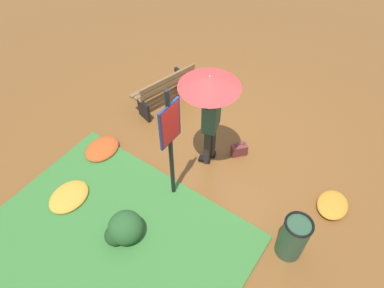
{
  "coord_description": "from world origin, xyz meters",
  "views": [
    {
      "loc": [
        3.76,
        2.13,
        5.12
      ],
      "look_at": [
        0.64,
        -0.05,
        0.85
      ],
      "focal_mm": 32.52,
      "sensor_mm": 36.0,
      "label": 1
    }
  ],
  "objects_px": {
    "info_sign_post": "(170,137)",
    "park_bench": "(164,88)",
    "handbag": "(239,150)",
    "person_with_umbrella": "(210,99)",
    "trash_bin": "(293,238)"
  },
  "relations": [
    {
      "from": "handbag",
      "to": "trash_bin",
      "type": "height_order",
      "value": "trash_bin"
    },
    {
      "from": "info_sign_post",
      "to": "handbag",
      "type": "height_order",
      "value": "info_sign_post"
    },
    {
      "from": "person_with_umbrella",
      "to": "info_sign_post",
      "type": "bearing_deg",
      "value": -5.73
    },
    {
      "from": "info_sign_post",
      "to": "park_bench",
      "type": "height_order",
      "value": "info_sign_post"
    },
    {
      "from": "handbag",
      "to": "park_bench",
      "type": "height_order",
      "value": "park_bench"
    },
    {
      "from": "info_sign_post",
      "to": "person_with_umbrella",
      "type": "bearing_deg",
      "value": 174.27
    },
    {
      "from": "info_sign_post",
      "to": "trash_bin",
      "type": "distance_m",
      "value": 2.32
    },
    {
      "from": "handbag",
      "to": "trash_bin",
      "type": "distance_m",
      "value": 2.05
    },
    {
      "from": "handbag",
      "to": "trash_bin",
      "type": "bearing_deg",
      "value": 51.67
    },
    {
      "from": "handbag",
      "to": "park_bench",
      "type": "distance_m",
      "value": 2.13
    },
    {
      "from": "info_sign_post",
      "to": "park_bench",
      "type": "xyz_separation_m",
      "value": [
        -1.8,
        -1.6,
        -1.04
      ]
    },
    {
      "from": "person_with_umbrella",
      "to": "info_sign_post",
      "type": "xyz_separation_m",
      "value": [
        0.91,
        -0.09,
        -0.11
      ]
    },
    {
      "from": "trash_bin",
      "to": "person_with_umbrella",
      "type": "bearing_deg",
      "value": -110.84
    },
    {
      "from": "person_with_umbrella",
      "to": "park_bench",
      "type": "bearing_deg",
      "value": -117.62
    },
    {
      "from": "person_with_umbrella",
      "to": "trash_bin",
      "type": "bearing_deg",
      "value": 69.16
    }
  ]
}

